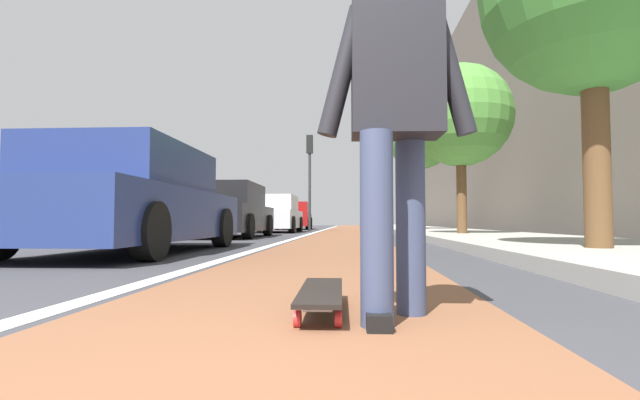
{
  "coord_description": "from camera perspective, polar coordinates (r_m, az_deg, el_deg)",
  "views": [
    {
      "loc": [
        -0.74,
        -0.29,
        0.44
      ],
      "look_at": [
        13.35,
        0.7,
        1.11
      ],
      "focal_mm": 25.52,
      "sensor_mm": 36.0,
      "label": 1
    }
  ],
  "objects": [
    {
      "name": "bike_lane_paint",
      "position": [
        24.74,
        3.38,
        -3.71
      ],
      "size": [
        56.0,
        2.05,
        0.0
      ],
      "primitive_type": "cube",
      "color": "brown",
      "rests_on": "ground"
    },
    {
      "name": "skater_person",
      "position": [
        2.11,
        9.42,
        10.98
      ],
      "size": [
        0.47,
        0.72,
        1.64
      ],
      "color": "#384260",
      "rests_on": "ground"
    },
    {
      "name": "building_facade",
      "position": [
        24.14,
        19.37,
        9.63
      ],
      "size": [
        40.0,
        1.2,
        11.06
      ],
      "primitive_type": "cube",
      "color": "#665E53",
      "rests_on": "ground"
    },
    {
      "name": "sidewalk_curb",
      "position": [
        19.0,
        13.61,
        -3.74
      ],
      "size": [
        52.0,
        3.2,
        0.14
      ],
      "primitive_type": "cube",
      "color": "#9E9B93",
      "rests_on": "ground"
    },
    {
      "name": "street_tree_mid",
      "position": [
        12.23,
        17.2,
        10.03
      ],
      "size": [
        2.59,
        2.59,
        4.42
      ],
      "color": "brown",
      "rests_on": "ground"
    },
    {
      "name": "skateboard",
      "position": [
        2.23,
        0.15,
        -11.62
      ],
      "size": [
        0.84,
        0.22,
        0.11
      ],
      "color": "red",
      "rests_on": "ground"
    },
    {
      "name": "parked_car_mid",
      "position": [
        12.86,
        -11.22,
        -1.45
      ],
      "size": [
        4.4,
        1.87,
        1.48
      ],
      "color": "black",
      "rests_on": "ground"
    },
    {
      "name": "parked_car_end",
      "position": [
        25.34,
        -3.23,
        -2.06
      ],
      "size": [
        4.2,
        1.97,
        1.5
      ],
      "color": "maroon",
      "rests_on": "ground"
    },
    {
      "name": "street_tree_far",
      "position": [
        18.87,
        12.47,
        7.92
      ],
      "size": [
        2.76,
        2.76,
        5.3
      ],
      "color": "brown",
      "rests_on": "ground"
    },
    {
      "name": "traffic_light",
      "position": [
        20.17,
        -1.3,
        4.43
      ],
      "size": [
        0.33,
        0.28,
        4.26
      ],
      "color": "#2D2D2D",
      "rests_on": "ground"
    },
    {
      "name": "parked_car_near",
      "position": [
        6.95,
        -22.57,
        -0.17
      ],
      "size": [
        4.59,
        2.04,
        1.49
      ],
      "color": "navy",
      "rests_on": "ground"
    },
    {
      "name": "ground_plane",
      "position": [
        10.75,
        2.49,
        -5.04
      ],
      "size": [
        80.0,
        80.0,
        0.0
      ],
      "primitive_type": "plane",
      "color": "#38383D"
    },
    {
      "name": "lane_stripe_white",
      "position": [
        20.79,
        -0.0,
        -3.91
      ],
      "size": [
        52.0,
        0.16,
        0.01
      ],
      "primitive_type": "cube",
      "color": "silver",
      "rests_on": "ground"
    },
    {
      "name": "parked_car_far",
      "position": [
        18.46,
        -5.78,
        -1.85
      ],
      "size": [
        4.14,
        2.01,
        1.48
      ],
      "color": "silver",
      "rests_on": "ground"
    }
  ]
}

